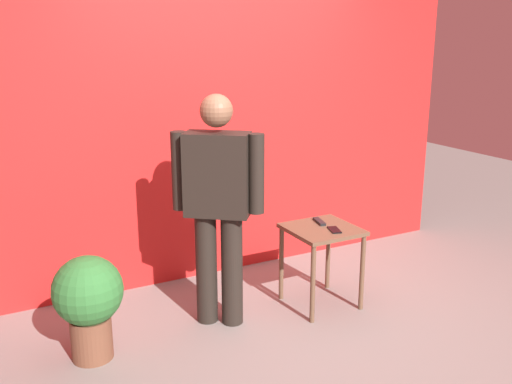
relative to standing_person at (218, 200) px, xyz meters
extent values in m
plane|color=gray|center=(0.49, -0.53, -0.91)|extent=(12.00, 12.00, 0.00)
cube|color=red|center=(0.49, 0.89, 0.75)|extent=(4.44, 0.12, 3.33)
cylinder|color=black|center=(-0.07, 0.06, -0.51)|extent=(0.21, 0.21, 0.80)
cylinder|color=black|center=(0.07, -0.06, -0.51)|extent=(0.21, 0.21, 0.80)
cube|color=black|center=(0.00, 0.00, 0.18)|extent=(0.48, 0.44, 0.57)
cube|color=red|center=(0.07, 0.09, 0.21)|extent=(0.10, 0.08, 0.48)
cube|color=silver|center=(0.07, 0.10, 0.19)|extent=(0.04, 0.03, 0.43)
cylinder|color=black|center=(-0.21, 0.16, 0.19)|extent=(0.15, 0.15, 0.54)
cylinder|color=black|center=(0.21, -0.16, 0.19)|extent=(0.15, 0.15, 0.54)
sphere|color=brown|center=(0.00, 0.00, 0.61)|extent=(0.22, 0.22, 0.22)
cube|color=brown|center=(0.79, -0.11, -0.31)|extent=(0.50, 0.50, 0.03)
cylinder|color=brown|center=(0.58, -0.33, -0.62)|extent=(0.04, 0.04, 0.59)
cylinder|color=brown|center=(1.01, -0.33, -0.62)|extent=(0.04, 0.04, 0.59)
cylinder|color=brown|center=(0.58, 0.11, -0.62)|extent=(0.04, 0.04, 0.59)
cylinder|color=brown|center=(1.01, 0.11, -0.62)|extent=(0.04, 0.04, 0.59)
cube|color=black|center=(0.83, -0.21, -0.29)|extent=(0.11, 0.16, 0.01)
cube|color=black|center=(0.84, 0.00, -0.29)|extent=(0.08, 0.18, 0.02)
cylinder|color=brown|center=(-0.93, -0.06, -0.77)|extent=(0.26, 0.26, 0.28)
sphere|color=#2D7233|center=(-0.93, -0.06, -0.45)|extent=(0.44, 0.44, 0.44)
camera|label=1|loc=(-1.57, -3.49, 1.10)|focal=40.86mm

